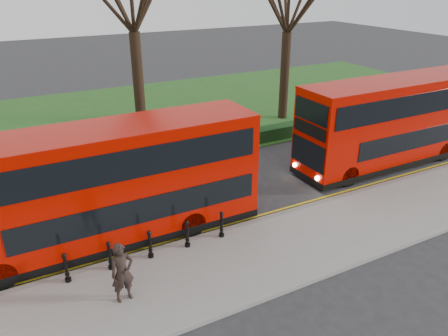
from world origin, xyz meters
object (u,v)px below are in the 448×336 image
bus_lead (109,187)px  pedestrian (122,272)px  bollard_row (150,245)px  bus_rear (396,122)px

bus_lead → pedestrian: bearing=-100.2°
bollard_row → bus_lead: 2.59m
pedestrian → bus_rear: bearing=8.5°
bus_lead → bus_rear: size_ratio=0.99×
bus_lead → bollard_row: bearing=-68.5°
bollard_row → bus_rear: size_ratio=0.51×
bollard_row → pedestrian: bearing=-130.2°
bus_lead → pedestrian: size_ratio=5.71×
bollard_row → pedestrian: 2.22m
bus_lead → pedestrian: bus_lead is taller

